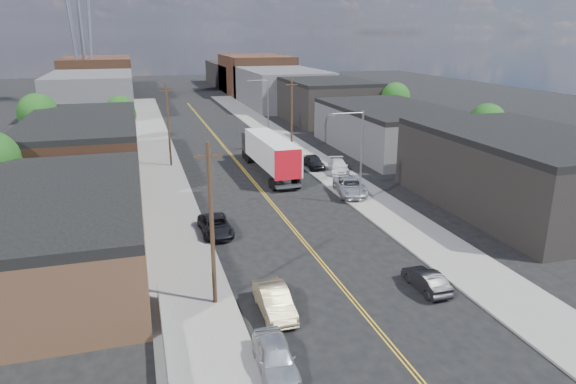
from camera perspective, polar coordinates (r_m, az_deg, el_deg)
ground at (r=80.24m, az=-7.77°, el=5.81°), size 260.00×260.00×0.00m
centerline at (r=65.80m, az=-5.69°, el=3.36°), size 0.32×120.00×0.01m
sidewalk_left at (r=64.75m, az=-13.98°, el=2.76°), size 5.00×140.00×0.15m
sidewalk_right at (r=68.14m, az=2.18°, el=3.97°), size 5.00×140.00×0.15m
warehouse_tan at (r=38.54m, az=-24.72°, el=-3.99°), size 12.00×22.00×5.60m
warehouse_brown at (r=63.32m, az=-21.85°, el=4.70°), size 12.00×26.00×6.60m
industrial_right_a at (r=52.17m, az=24.58°, el=2.18°), size 14.00×22.00×7.10m
industrial_right_b at (r=73.32m, az=11.32°, el=6.98°), size 14.00×24.00×6.10m
industrial_right_c at (r=96.70m, az=4.15°, el=10.14°), size 14.00×22.00×7.60m
skyline_left_a at (r=113.68m, az=-20.91°, el=10.24°), size 16.00×30.00×8.00m
skyline_right_a at (r=117.78m, az=-0.79°, el=11.55°), size 16.00×30.00×8.00m
skyline_left_b at (r=138.44m, az=-20.32°, el=11.78°), size 16.00×26.00×10.00m
skyline_right_b at (r=141.83m, az=-3.61°, el=12.90°), size 16.00×26.00×10.00m
skyline_left_c at (r=158.47m, az=-19.88°, el=11.85°), size 16.00×40.00×7.00m
skyline_right_c at (r=161.43m, az=-5.25°, el=12.85°), size 16.00×40.00×7.00m
streetlight_near at (r=48.14m, az=7.74°, el=4.63°), size 3.39×0.25×9.00m
streetlight_far at (r=80.85m, az=-2.52°, el=9.86°), size 3.39×0.25×9.00m
utility_pole_left_near at (r=29.96m, az=-8.47°, el=-3.63°), size 1.60×0.26×10.00m
utility_pole_left_far at (r=63.78m, az=-13.13°, el=7.26°), size 1.60×0.26×10.00m
utility_pole_right at (r=69.59m, az=0.41°, el=8.51°), size 1.60×0.26×10.00m
chainlink_fence at (r=26.08m, az=-13.37°, el=-18.57°), size 0.05×16.00×1.22m
tree_left_mid at (r=74.49m, az=-25.96°, el=7.64°), size 5.10×5.04×8.37m
tree_left_far at (r=80.59m, az=-18.07°, el=8.47°), size 4.35×4.20×6.97m
tree_right_near at (r=69.05m, az=21.27°, el=7.05°), size 4.60×4.48×7.44m
tree_right_far at (r=88.99m, az=11.87°, el=10.10°), size 4.85×4.76×7.91m
semi_truck at (r=60.09m, az=-2.25°, el=4.56°), size 3.28×16.97×4.43m
car_left_a at (r=26.01m, az=-1.44°, el=-17.85°), size 2.05×4.60×1.54m
car_left_b at (r=30.58m, az=-1.52°, el=-12.00°), size 1.68×4.75×1.56m
car_left_c at (r=42.24m, az=-8.05°, el=-3.73°), size 2.48×5.21×1.43m
car_right_oncoming at (r=34.29m, az=15.11°, el=-9.44°), size 1.45×4.05×1.33m
car_right_lot_a at (r=51.89m, az=6.93°, el=0.60°), size 3.70×6.21×1.62m
car_right_lot_b at (r=60.02m, az=5.63°, el=2.85°), size 3.14×5.30×1.44m
car_right_lot_c at (r=61.88m, az=2.87°, el=3.40°), size 1.95×4.58×1.54m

